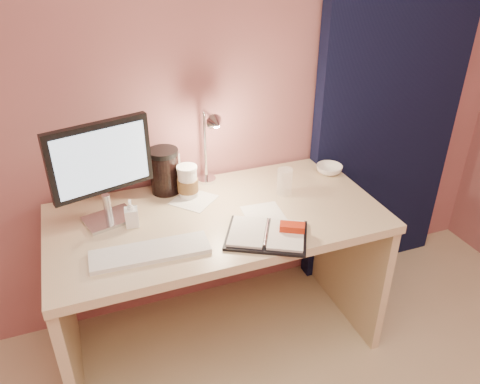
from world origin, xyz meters
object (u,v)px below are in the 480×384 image
object	(u,v)px
clear_cup	(285,182)
bowl	(329,169)
planner	(269,234)
product_box	(169,172)
monitor	(101,165)
desk	(214,248)
dark_jar	(165,173)
lotion_bottle	(131,213)
keyboard	(150,252)
desk_lamp	(210,143)
coffee_cup	(188,183)

from	to	relation	value
clear_cup	bowl	distance (m)	0.32
clear_cup	planner	bearing A→B (deg)	-125.05
product_box	monitor	bearing A→B (deg)	-125.97
desk	dark_jar	world-z (taller)	dark_jar
monitor	lotion_bottle	world-z (taller)	monitor
monitor	product_box	bearing A→B (deg)	17.64
keyboard	lotion_bottle	world-z (taller)	lotion_bottle
desk	lotion_bottle	size ratio (longest dim) A/B	12.08
clear_cup	bowl	world-z (taller)	clear_cup
clear_cup	bowl	xyz separation A→B (m)	(0.29, 0.11, -0.04)
lotion_bottle	desk_lamp	xyz separation A→B (m)	(0.39, 0.16, 0.18)
monitor	product_box	size ratio (longest dim) A/B	2.81
keyboard	lotion_bottle	xyz separation A→B (m)	(-0.03, 0.22, 0.05)
planner	clear_cup	bearing A→B (deg)	83.68
monitor	coffee_cup	size ratio (longest dim) A/B	2.87
monitor	dark_jar	xyz separation A→B (m)	(0.28, 0.16, -0.17)
desk	desk_lamp	xyz separation A→B (m)	(0.04, 0.14, 0.46)
desk	monitor	world-z (taller)	monitor
product_box	coffee_cup	bearing A→B (deg)	-42.32
planner	lotion_bottle	bearing A→B (deg)	179.91
product_box	planner	bearing A→B (deg)	-41.99
monitor	coffee_cup	distance (m)	0.41
keyboard	clear_cup	world-z (taller)	clear_cup
lotion_bottle	product_box	size ratio (longest dim) A/B	0.76
clear_cup	product_box	distance (m)	0.53
keyboard	lotion_bottle	bearing A→B (deg)	100.74
keyboard	desk_lamp	size ratio (longest dim) A/B	1.16
keyboard	product_box	size ratio (longest dim) A/B	2.87
desk	keyboard	xyz separation A→B (m)	(-0.32, -0.25, 0.23)
lotion_bottle	product_box	world-z (taller)	product_box
bowl	product_box	bearing A→B (deg)	169.81
desk	dark_jar	size ratio (longest dim) A/B	7.54
coffee_cup	dark_jar	world-z (taller)	dark_jar
keyboard	bowl	bearing A→B (deg)	22.51
coffee_cup	product_box	xyz separation A→B (m)	(-0.06, 0.12, 0.01)
desk	clear_cup	bearing A→B (deg)	-1.59
bowl	desk	bearing A→B (deg)	-171.32
desk	keyboard	distance (m)	0.47
monitor	dark_jar	size ratio (longest dim) A/B	2.33
keyboard	desk_lamp	xyz separation A→B (m)	(0.36, 0.38, 0.23)
coffee_cup	bowl	bearing A→B (deg)	-1.72
coffee_cup	lotion_bottle	world-z (taller)	coffee_cup
monitor	clear_cup	xyz separation A→B (m)	(0.77, -0.05, -0.20)
coffee_cup	clear_cup	xyz separation A→B (m)	(0.42, -0.13, -0.01)
lotion_bottle	dark_jar	xyz separation A→B (m)	(0.19, 0.23, 0.03)
coffee_cup	desk_lamp	bearing A→B (deg)	8.51
keyboard	bowl	world-z (taller)	bowl
desk	bowl	bearing A→B (deg)	8.68
bowl	lotion_bottle	size ratio (longest dim) A/B	1.11
desk	desk_lamp	size ratio (longest dim) A/B	3.68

